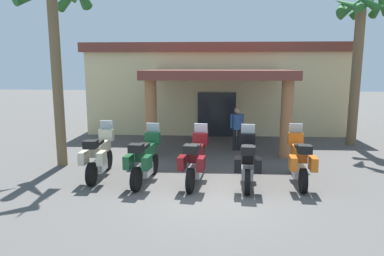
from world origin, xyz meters
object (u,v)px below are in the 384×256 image
(motorcycle_black, at_px, (248,161))
(palm_tree_near_portico, at_px, (359,34))
(motel_building, at_px, (216,86))
(motorcycle_cream, at_px, (99,155))
(motorcycle_green, at_px, (145,159))
(motorcycle_orange, at_px, (299,160))
(motorcycle_maroon, at_px, (196,160))
(pedestrian, at_px, (237,126))
(palm_tree_roadside, at_px, (54,23))

(motorcycle_black, xyz_separation_m, palm_tree_near_portico, (4.77, 5.67, 3.91))
(motel_building, xyz_separation_m, motorcycle_black, (1.10, -9.79, -1.54))
(motorcycle_cream, distance_m, motorcycle_black, 4.39)
(motorcycle_green, distance_m, motorcycle_orange, 4.38)
(motel_building, distance_m, motorcycle_green, 10.10)
(motorcycle_black, bearing_deg, motel_building, 9.81)
(motel_building, distance_m, motorcycle_black, 9.97)
(motorcycle_green, xyz_separation_m, motorcycle_orange, (4.38, 0.27, 0.00))
(motorcycle_green, relative_size, motorcycle_maroon, 1.00)
(motel_building, relative_size, palm_tree_near_portico, 2.05)
(motel_building, relative_size, motorcycle_black, 5.96)
(motorcycle_green, relative_size, motorcycle_orange, 1.00)
(motorcycle_black, xyz_separation_m, pedestrian, (-0.15, 4.18, 0.29))
(motel_building, distance_m, palm_tree_roadside, 10.00)
(palm_tree_roadside, bearing_deg, palm_tree_near_portico, 21.27)
(motorcycle_green, xyz_separation_m, motorcycle_maroon, (1.46, 0.02, 0.00))
(motel_building, relative_size, pedestrian, 7.71)
(motel_building, relative_size, motorcycle_orange, 5.97)
(motel_building, height_order, motorcycle_cream, motel_building)
(motorcycle_maroon, xyz_separation_m, motorcycle_orange, (2.92, 0.25, 0.00))
(pedestrian, bearing_deg, motorcycle_black, -0.03)
(motorcycle_green, bearing_deg, palm_tree_roadside, 70.47)
(pedestrian, relative_size, palm_tree_near_portico, 0.27)
(motorcycle_maroon, xyz_separation_m, palm_tree_near_portico, (6.23, 5.67, 3.91))
(motorcycle_maroon, height_order, motorcycle_orange, same)
(motorcycle_orange, bearing_deg, palm_tree_near_portico, -29.18)
(motorcycle_green, relative_size, pedestrian, 1.29)
(motorcycle_cream, relative_size, palm_tree_roadside, 0.35)
(motel_building, height_order, motorcycle_green, motel_building)
(pedestrian, bearing_deg, palm_tree_near_portico, 104.77)
(motel_building, height_order, palm_tree_roadside, palm_tree_roadside)
(motorcycle_orange, relative_size, palm_tree_roadside, 0.35)
(motorcycle_maroon, height_order, motorcycle_black, same)
(motorcycle_cream, distance_m, motorcycle_orange, 5.84)
(pedestrian, height_order, palm_tree_roadside, palm_tree_roadside)
(motel_building, bearing_deg, motorcycle_green, -102.35)
(pedestrian, bearing_deg, motorcycle_maroon, -19.47)
(motorcycle_green, height_order, motorcycle_maroon, same)
(motel_building, relative_size, motorcycle_maroon, 5.97)
(motorcycle_orange, bearing_deg, motorcycle_green, 95.78)
(motorcycle_orange, bearing_deg, palm_tree_roadside, 83.14)
(motel_building, bearing_deg, palm_tree_roadside, -122.58)
(motorcycle_cream, height_order, motorcycle_maroon, same)
(motorcycle_cream, bearing_deg, motorcycle_black, -95.95)
(motorcycle_maroon, distance_m, motorcycle_black, 1.46)
(motel_building, xyz_separation_m, pedestrian, (0.95, -5.61, -1.25))
(motorcycle_cream, distance_m, motorcycle_maroon, 2.93)
(pedestrian, bearing_deg, palm_tree_roadside, -67.27)
(motorcycle_orange, height_order, palm_tree_roadside, palm_tree_roadside)
(motel_building, height_order, motorcycle_maroon, motel_building)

